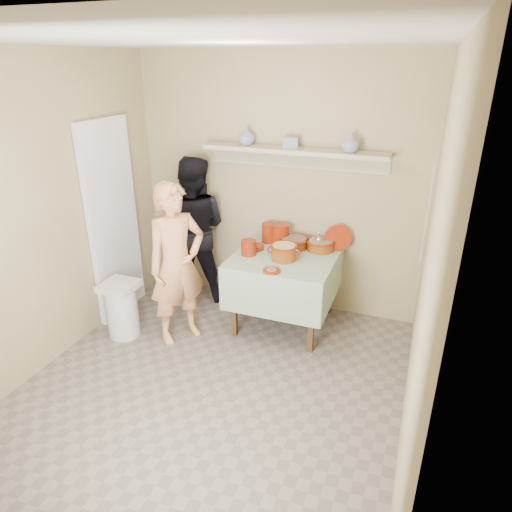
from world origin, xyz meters
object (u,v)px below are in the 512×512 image
at_px(cazuela_rice, 284,251).
at_px(person_cook, 177,265).
at_px(person_helper, 193,230).
at_px(serving_table, 285,266).
at_px(trash_bin, 122,309).

bearing_deg(cazuela_rice, person_cook, -151.04).
xyz_separation_m(person_cook, person_helper, (-0.27, 0.82, 0.03)).
bearing_deg(serving_table, person_cook, -145.86).
xyz_separation_m(person_cook, cazuela_rice, (0.87, 0.48, 0.08)).
distance_m(person_cook, trash_bin, 0.75).
relative_size(person_cook, cazuela_rice, 4.66).
bearing_deg(person_helper, person_cook, 91.99).
bearing_deg(person_helper, trash_bin, 58.05).
bearing_deg(person_helper, cazuela_rice, 147.31).
xyz_separation_m(serving_table, trash_bin, (-1.40, -0.75, -0.36)).
bearing_deg(person_cook, serving_table, -22.66).
xyz_separation_m(person_cook, trash_bin, (-0.55, -0.17, -0.49)).
bearing_deg(serving_table, trash_bin, -151.89).
distance_m(person_helper, cazuela_rice, 1.19).
bearing_deg(trash_bin, serving_table, 28.11).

